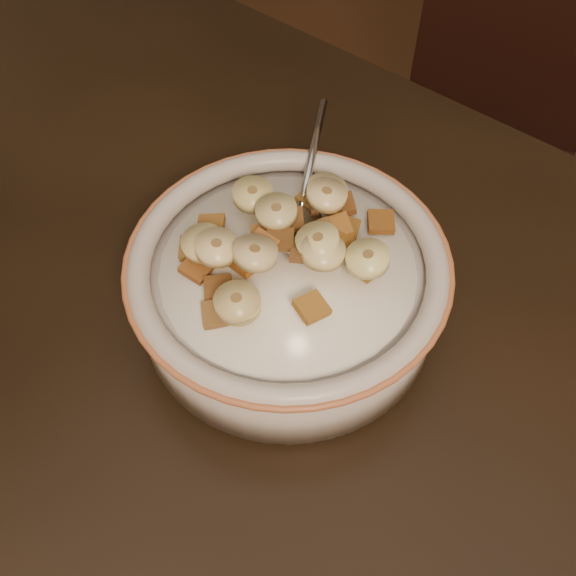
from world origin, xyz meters
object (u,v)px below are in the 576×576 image
Objects in this scene: spoon at (297,227)px; chair at (465,177)px; cereal_bowl at (288,290)px; table at (298,540)px.

chair is at bearing -111.61° from spoon.
chair reaches higher than cereal_bowl.
chair is 0.68m from cereal_bowl.
spoon reaches higher than table.
cereal_bowl reaches higher than table.
chair reaches higher than table.
chair reaches higher than spoon.
table is 25.39× the size of spoon.
spoon is at bearing -107.70° from chair.
cereal_bowl is at bearing 90.00° from spoon.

